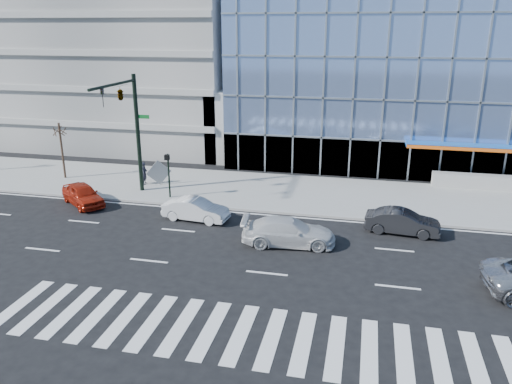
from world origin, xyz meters
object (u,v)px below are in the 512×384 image
dark_sedan (402,222)px  white_suv (289,232)px  ped_signal_post (168,169)px  tilted_panel (159,172)px  white_sedan (196,209)px  traffic_signal (126,108)px  street_tree_near (60,131)px  pedestrian (144,173)px  red_sedan (83,195)px

dark_sedan → white_suv: bearing=121.6°
ped_signal_post → tilted_panel: size_ratio=2.31×
white_suv → white_sedan: bearing=62.1°
traffic_signal → ped_signal_post: bearing=8.5°
street_tree_near → pedestrian: size_ratio=2.56×
white_sedan → dark_sedan: bearing=-81.2°
white_suv → street_tree_near: bearing=59.6°
ped_signal_post → tilted_panel: (-1.81, 2.51, -1.07)m
street_tree_near → red_sedan: size_ratio=1.04×
street_tree_near → pedestrian: street_tree_near is taller
tilted_panel → traffic_signal: bearing=-132.2°
traffic_signal → ped_signal_post: (2.50, 0.37, -4.02)m
ped_signal_post → pedestrian: (-2.89, 2.40, -1.17)m
traffic_signal → street_tree_near: bearing=157.3°
traffic_signal → dark_sedan: (17.46, -2.17, -5.49)m
street_tree_near → dark_sedan: street_tree_near is taller
white_suv → dark_sedan: bearing=-71.2°
dark_sedan → tilted_panel: size_ratio=3.16×
white_suv → pedestrian: 14.22m
traffic_signal → ped_signal_post: traffic_signal is taller
red_sedan → traffic_signal: bearing=-17.2°
street_tree_near → white_suv: bearing=-23.4°
traffic_signal → pedestrian: size_ratio=4.85×
dark_sedan → pedestrian: (-17.85, 4.95, 0.30)m
ped_signal_post → white_sedan: bearing=-46.8°
traffic_signal → street_tree_near: 7.96m
dark_sedan → pedestrian: bearing=80.3°
ped_signal_post → white_sedan: size_ratio=0.75×
ped_signal_post → white_sedan: ped_signal_post is taller
ped_signal_post → traffic_signal: bearing=-171.5°
ped_signal_post → pedestrian: size_ratio=1.82×
white_sedan → white_suv: bearing=-105.0°
street_tree_near → red_sedan: (4.39, -4.77, -3.09)m
ped_signal_post → dark_sedan: 15.25m
street_tree_near → white_sedan: street_tree_near is taller
ped_signal_post → white_suv: size_ratio=0.60×
ped_signal_post → street_tree_near: (-9.50, 2.56, 1.64)m
white_sedan → pedestrian: size_ratio=2.43×
traffic_signal → white_sedan: (5.46, -2.78, -5.50)m
red_sedan → street_tree_near: bearing=80.4°
dark_sedan → red_sedan: red_sedan is taller
white_sedan → tilted_panel: bearing=46.1°
white_suv → dark_sedan: white_suv is taller
dark_sedan → pedestrian: 18.53m
pedestrian → tilted_panel: 1.09m
white_suv → red_sedan: 14.44m
white_sedan → tilted_panel: (-4.77, 5.66, 0.41)m
ped_signal_post → red_sedan: ped_signal_post is taller
white_suv → traffic_signal: bearing=59.2°
white_sedan → tilted_panel: 7.42m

